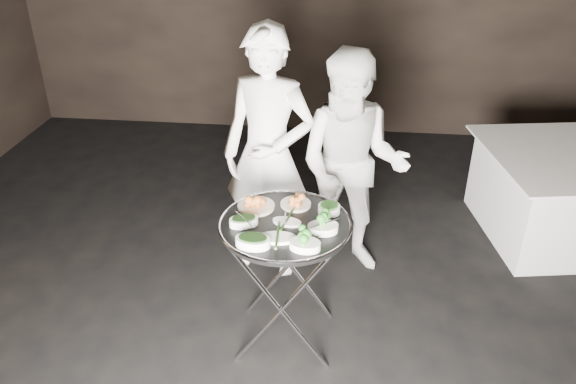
# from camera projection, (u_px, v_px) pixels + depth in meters

# --- Properties ---
(floor) EXTENTS (6.00, 7.00, 0.05)m
(floor) POSITION_uv_depth(u_px,v_px,m) (251.00, 356.00, 3.38)
(floor) COLOR black
(floor) RESTS_ON ground
(tray_stand) EXTENTS (0.56, 0.47, 0.82)m
(tray_stand) POSITION_uv_depth(u_px,v_px,m) (285.00, 278.00, 3.26)
(tray_stand) COLOR silver
(tray_stand) RESTS_ON floor
(serving_tray) EXTENTS (0.74, 0.74, 0.04)m
(serving_tray) POSITION_uv_depth(u_px,v_px,m) (285.00, 225.00, 3.08)
(serving_tray) COLOR black
(serving_tray) RESTS_ON tray_stand
(potato_plate_a) EXTENTS (0.21, 0.21, 0.08)m
(potato_plate_a) POSITION_uv_depth(u_px,v_px,m) (256.00, 203.00, 3.20)
(potato_plate_a) COLOR beige
(potato_plate_a) RESTS_ON serving_tray
(potato_plate_b) EXTENTS (0.18, 0.18, 0.06)m
(potato_plate_b) POSITION_uv_depth(u_px,v_px,m) (296.00, 201.00, 3.23)
(potato_plate_b) COLOR beige
(potato_plate_b) RESTS_ON serving_tray
(greens_bowl) EXTENTS (0.13, 0.13, 0.07)m
(greens_bowl) POSITION_uv_depth(u_px,v_px,m) (329.00, 208.00, 3.15)
(greens_bowl) COLOR white
(greens_bowl) RESTS_ON serving_tray
(asparagus_plate_a) EXTENTS (0.18, 0.12, 0.03)m
(asparagus_plate_a) POSITION_uv_depth(u_px,v_px,m) (287.00, 221.00, 3.06)
(asparagus_plate_a) COLOR white
(asparagus_plate_a) RESTS_ON serving_tray
(asparagus_plate_b) EXTENTS (0.20, 0.12, 0.04)m
(asparagus_plate_b) POSITION_uv_depth(u_px,v_px,m) (277.00, 237.00, 2.92)
(asparagus_plate_b) COLOR white
(asparagus_plate_b) RESTS_ON serving_tray
(spinach_bowl_a) EXTENTS (0.19, 0.15, 0.07)m
(spinach_bowl_a) POSITION_uv_depth(u_px,v_px,m) (244.00, 220.00, 3.04)
(spinach_bowl_a) COLOR white
(spinach_bowl_a) RESTS_ON serving_tray
(spinach_bowl_b) EXTENTS (0.19, 0.13, 0.08)m
(spinach_bowl_b) POSITION_uv_depth(u_px,v_px,m) (253.00, 240.00, 2.87)
(spinach_bowl_b) COLOR white
(spinach_bowl_b) RESTS_ON serving_tray
(broccoli_bowl_a) EXTENTS (0.19, 0.15, 0.07)m
(broccoli_bowl_a) POSITION_uv_depth(u_px,v_px,m) (323.00, 227.00, 2.99)
(broccoli_bowl_a) COLOR white
(broccoli_bowl_a) RESTS_ON serving_tray
(broccoli_bowl_b) EXTENTS (0.17, 0.13, 0.07)m
(broccoli_bowl_b) POSITION_uv_depth(u_px,v_px,m) (305.00, 244.00, 2.85)
(broccoli_bowl_b) COLOR white
(broccoli_bowl_b) RESTS_ON serving_tray
(serving_utensils) EXTENTS (0.57, 0.40, 0.01)m
(serving_utensils) POSITION_uv_depth(u_px,v_px,m) (289.00, 210.00, 3.11)
(serving_utensils) COLOR silver
(serving_utensils) RESTS_ON serving_tray
(waiter_left) EXTENTS (0.72, 0.56, 1.74)m
(waiter_left) POSITION_uv_depth(u_px,v_px,m) (268.00, 156.00, 3.74)
(waiter_left) COLOR white
(waiter_left) RESTS_ON floor
(waiter_right) EXTENTS (0.85, 0.70, 1.59)m
(waiter_right) POSITION_uv_depth(u_px,v_px,m) (352.00, 166.00, 3.77)
(waiter_right) COLOR white
(waiter_right) RESTS_ON floor
(dining_table) EXTENTS (1.22, 1.22, 0.70)m
(dining_table) POSITION_uv_depth(u_px,v_px,m) (563.00, 195.00, 4.34)
(dining_table) COLOR silver
(dining_table) RESTS_ON floor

